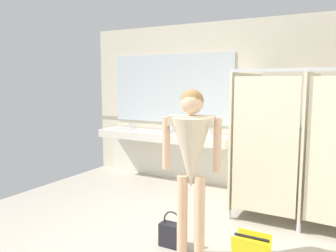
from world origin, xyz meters
name	(u,v)px	position (x,y,z in m)	size (l,w,h in m)	color
wall_back	(253,105)	(0.00, 2.95, 1.39)	(6.29, 0.12, 2.78)	beige
wall_back_tile_band	(252,126)	(0.00, 2.88, 1.05)	(6.29, 0.01, 0.06)	#9E937F
vanity_counter	(166,145)	(-1.51, 2.68, 0.64)	(2.52, 0.54, 0.99)	silver
mirror_panel	(171,89)	(-1.51, 2.87, 1.65)	(2.42, 0.02, 1.25)	silver
bathroom_stalls	(308,142)	(0.99, 1.96, 1.01)	(1.79, 1.45, 1.94)	beige
person_standing	(191,152)	(0.10, 0.37, 1.09)	(0.58, 0.49, 1.71)	#DBAD89
handbag	(172,234)	(-0.16, 0.44, 0.14)	(0.27, 0.14, 0.40)	black
soap_dispenser	(172,127)	(-1.42, 2.76, 0.95)	(0.07, 0.07, 0.18)	white
paper_cup	(165,131)	(-1.43, 2.51, 0.92)	(0.07, 0.07, 0.09)	beige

